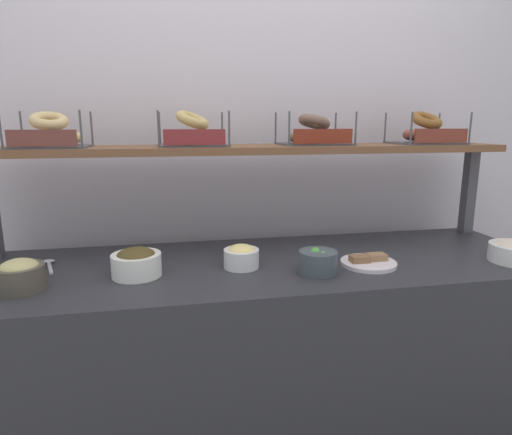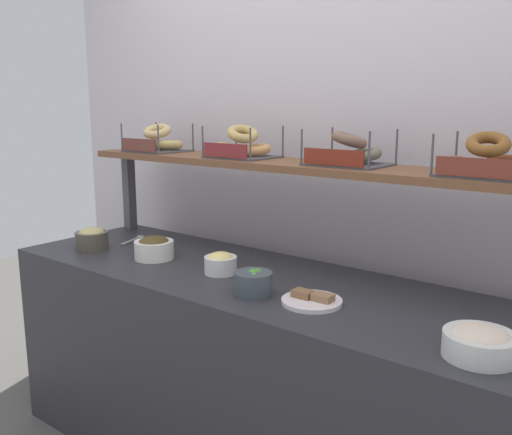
{
  "view_description": "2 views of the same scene",
  "coord_description": "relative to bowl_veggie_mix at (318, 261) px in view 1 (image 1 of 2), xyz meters",
  "views": [
    {
      "loc": [
        -0.36,
        -1.56,
        1.37
      ],
      "look_at": [
        -0.03,
        0.09,
        1.01
      ],
      "focal_mm": 30.43,
      "sensor_mm": 36.0,
      "label": 1
    },
    {
      "loc": [
        1.32,
        -1.64,
        1.51
      ],
      "look_at": [
        -0.0,
        0.04,
        1.08
      ],
      "focal_mm": 39.13,
      "sensor_mm": 36.0,
      "label": 2
    }
  ],
  "objects": [
    {
      "name": "bowl_veggie_mix",
      "position": [
        0.0,
        0.0,
        0.0
      ],
      "size": [
        0.14,
        0.14,
        0.09
      ],
      "color": "#414B52",
      "rests_on": "deli_counter"
    },
    {
      "name": "bowl_hummus",
      "position": [
        -0.98,
        0.02,
        0.01
      ],
      "size": [
        0.15,
        0.15,
        0.1
      ],
      "color": "#4F483D",
      "rests_on": "deli_counter"
    },
    {
      "name": "shelf_riser_right",
      "position": [
        0.91,
        0.43,
        0.16
      ],
      "size": [
        0.05,
        0.05,
        0.4
      ],
      "primitive_type": "cube",
      "color": "#4C4C51",
      "rests_on": "deli_counter"
    },
    {
      "name": "deli_counter",
      "position": [
        -0.14,
        0.16,
        -0.47
      ],
      "size": [
        2.22,
        0.7,
        0.85
      ],
      "primitive_type": "cube",
      "color": "#2D2D33",
      "rests_on": "ground_plane"
    },
    {
      "name": "bagel_basket_cinnamon_raisin",
      "position": [
        0.64,
        0.41,
        0.44
      ],
      "size": [
        0.3,
        0.25,
        0.15
      ],
      "color": "#4C4C51",
      "rests_on": "upper_shelf"
    },
    {
      "name": "serving_spoon_near_plate",
      "position": [
        -0.96,
        0.27,
        -0.04
      ],
      "size": [
        0.07,
        0.17,
        0.01
      ],
      "color": "#B7B7BC",
      "rests_on": "deli_counter"
    },
    {
      "name": "bagel_basket_sesame",
      "position": [
        -0.4,
        0.43,
        0.44
      ],
      "size": [
        0.29,
        0.25,
        0.15
      ],
      "color": "#4C4C51",
      "rests_on": "upper_shelf"
    },
    {
      "name": "back_wall",
      "position": [
        -0.14,
        0.71,
        0.31
      ],
      "size": [
        3.42,
        0.06,
        2.4
      ],
      "primitive_type": "cube",
      "color": "silver",
      "rests_on": "ground_plane"
    },
    {
      "name": "bagel_basket_poppy",
      "position": [
        0.12,
        0.44,
        0.43
      ],
      "size": [
        0.3,
        0.26,
        0.14
      ],
      "color": "#4C4C51",
      "rests_on": "upper_shelf"
    },
    {
      "name": "serving_plate_white",
      "position": [
        0.22,
        0.05,
        -0.03
      ],
      "size": [
        0.21,
        0.21,
        0.04
      ],
      "color": "white",
      "rests_on": "deli_counter"
    },
    {
      "name": "bowl_egg_salad",
      "position": [
        -0.26,
        0.11,
        0.0
      ],
      "size": [
        0.13,
        0.13,
        0.09
      ],
      "color": "white",
      "rests_on": "deli_counter"
    },
    {
      "name": "bowl_chocolate_spread",
      "position": [
        -0.63,
        0.09,
        0.01
      ],
      "size": [
        0.17,
        0.17,
        0.1
      ],
      "color": "white",
      "rests_on": "deli_counter"
    },
    {
      "name": "upper_shelf",
      "position": [
        -0.14,
        0.43,
        0.37
      ],
      "size": [
        2.18,
        0.32,
        0.03
      ],
      "primitive_type": "cube",
      "color": "brown",
      "rests_on": "shelf_riser_left"
    },
    {
      "name": "bagel_basket_plain",
      "position": [
        -0.95,
        0.42,
        0.43
      ],
      "size": [
        0.29,
        0.27,
        0.14
      ],
      "color": "#4C4C51",
      "rests_on": "upper_shelf"
    }
  ]
}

